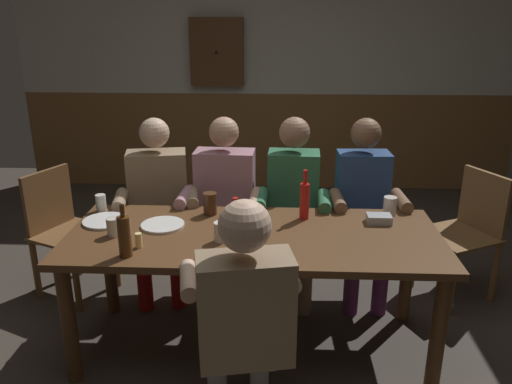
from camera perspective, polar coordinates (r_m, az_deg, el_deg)
name	(u,v)px	position (r m, az deg, el deg)	size (l,w,h in m)	color
ground_plane	(255,336)	(3.31, -0.14, -15.65)	(6.99, 6.99, 0.00)	#423A33
back_wall_upper	(268,15)	(5.68, 1.38, 19.00)	(5.39, 0.12, 1.62)	beige
back_wall_wainscot	(267,140)	(5.85, 1.27, 5.77)	(5.39, 0.12, 1.06)	brown
dining_table	(254,250)	(2.90, -0.24, -6.40)	(2.08, 0.84, 0.73)	brown
person_0	(158,200)	(3.58, -10.79, -0.91)	(0.58, 0.58, 1.24)	#997F60
person_1	(224,201)	(3.50, -3.59, -1.06)	(0.55, 0.51, 1.25)	#B78493
person_2	(293,203)	(3.48, 4.09, -1.20)	(0.49, 0.52, 1.25)	#33724C
person_3	(363,204)	(3.52, 11.81, -1.34)	(0.50, 0.51, 1.25)	#2D4C84
person_4	(243,308)	(2.32, -1.41, -12.77)	(0.59, 0.57, 1.20)	#997F60
chair_empty_near_right	(64,228)	(3.83, -20.53, -3.80)	(0.58, 0.58, 0.88)	brown
chair_empty_near_left	(467,230)	(3.85, 22.37, -3.94)	(0.59, 0.59, 0.88)	brown
table_candle	(139,240)	(2.76, -12.89, -5.26)	(0.04, 0.04, 0.08)	#F9E08C
condiment_caddy	(379,219)	(3.08, 13.48, -2.92)	(0.14, 0.10, 0.05)	#B2B7BC
plate_0	(163,225)	(3.01, -10.31, -3.62)	(0.25, 0.25, 0.01)	white
plate_1	(105,221)	(3.14, -16.37, -3.10)	(0.26, 0.26, 0.01)	white
bottle_0	(304,200)	(3.04, 5.40, -0.86)	(0.06, 0.06, 0.30)	red
bottle_1	(124,236)	(2.65, -14.38, -4.72)	(0.07, 0.07, 0.28)	#593314
bottle_2	(236,220)	(2.83, -2.27, -3.07)	(0.06, 0.06, 0.21)	red
pint_glass_0	(210,204)	(3.13, -5.12, -1.29)	(0.08, 0.08, 0.14)	#4C2D19
pint_glass_1	(113,227)	(2.93, -15.54, -3.74)	(0.07, 0.07, 0.10)	white
pint_glass_2	(101,203)	(3.31, -16.82, -1.17)	(0.06, 0.06, 0.11)	white
pint_glass_3	(221,232)	(2.76, -3.95, -4.44)	(0.07, 0.07, 0.11)	white
pint_glass_4	(390,206)	(3.21, 14.63, -1.53)	(0.08, 0.08, 0.12)	white
pint_glass_5	(249,214)	(2.96, -0.76, -2.42)	(0.07, 0.07, 0.13)	white
wall_dart_cabinet	(217,52)	(5.61, -4.36, 15.22)	(0.56, 0.15, 0.70)	brown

